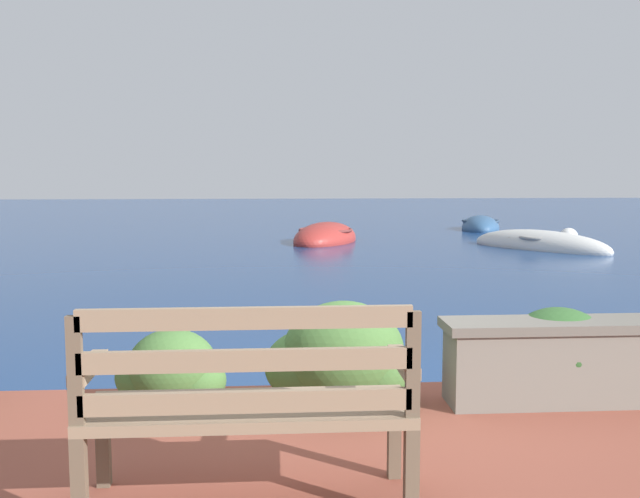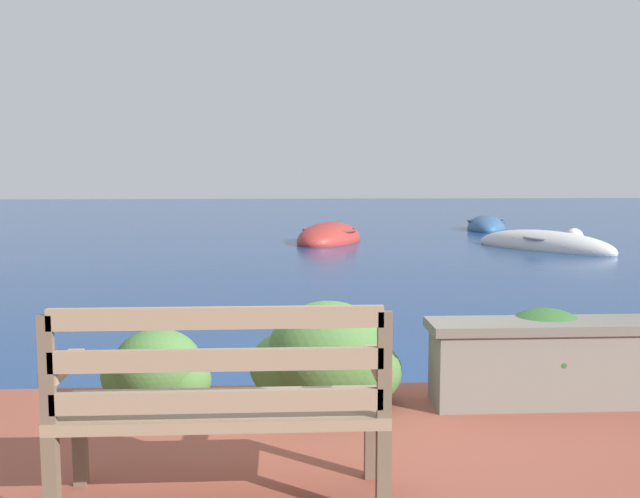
# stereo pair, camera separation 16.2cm
# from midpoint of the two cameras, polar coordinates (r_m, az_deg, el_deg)

# --- Properties ---
(ground_plane) EXTENTS (80.00, 80.00, 0.00)m
(ground_plane) POSITION_cam_midpoint_polar(r_m,az_deg,el_deg) (5.13, 1.74, -13.07)
(ground_plane) COLOR navy
(park_bench) EXTENTS (1.45, 0.48, 0.93)m
(park_bench) POSITION_cam_midpoint_polar(r_m,az_deg,el_deg) (3.18, -7.23, -11.94)
(park_bench) COLOR brown
(park_bench) RESTS_ON patio_terrace
(stone_wall) EXTENTS (1.48, 0.39, 0.54)m
(stone_wall) POSITION_cam_midpoint_polar(r_m,az_deg,el_deg) (4.81, 17.59, -8.54)
(stone_wall) COLOR slate
(stone_wall) RESTS_ON patio_terrace
(hedge_clump_left) EXTENTS (0.71, 0.51, 0.48)m
(hedge_clump_left) POSITION_cam_midpoint_polar(r_m,az_deg,el_deg) (4.70, -12.81, -9.56)
(hedge_clump_left) COLOR #426B33
(hedge_clump_left) RESTS_ON patio_terrace
(hedge_clump_centre) EXTENTS (0.97, 0.70, 0.66)m
(hedge_clump_centre) POSITION_cam_midpoint_polar(r_m,az_deg,el_deg) (4.58, 0.68, -8.80)
(hedge_clump_centre) COLOR #426B33
(hedge_clump_centre) RESTS_ON patio_terrace
(hedge_clump_right) EXTENTS (0.87, 0.63, 0.59)m
(hedge_clump_right) POSITION_cam_midpoint_polar(r_m,az_deg,el_deg) (4.95, 17.47, -8.30)
(hedge_clump_right) COLOR #2D5628
(hedge_clump_right) RESTS_ON patio_terrace
(rowboat_nearest) EXTENTS (2.72, 3.30, 0.73)m
(rowboat_nearest) POSITION_cam_midpoint_polar(r_m,az_deg,el_deg) (16.37, 16.91, 0.22)
(rowboat_nearest) COLOR silver
(rowboat_nearest) RESTS_ON ground_plane
(rowboat_mid) EXTENTS (2.26, 3.00, 0.84)m
(rowboat_mid) POSITION_cam_midpoint_polar(r_m,az_deg,el_deg) (17.18, 0.17, 0.80)
(rowboat_mid) COLOR #9E2D28
(rowboat_mid) RESTS_ON ground_plane
(rowboat_far) EXTENTS (1.59, 2.51, 0.73)m
(rowboat_far) POSITION_cam_midpoint_polar(r_m,az_deg,el_deg) (21.36, 12.50, 1.69)
(rowboat_far) COLOR #2D517A
(rowboat_far) RESTS_ON ground_plane
(mooring_buoy) EXTENTS (0.50, 0.50, 0.46)m
(mooring_buoy) POSITION_cam_midpoint_polar(r_m,az_deg,el_deg) (18.63, 19.04, 0.91)
(mooring_buoy) COLOR white
(mooring_buoy) RESTS_ON ground_plane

